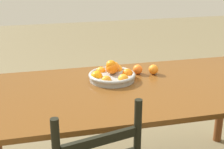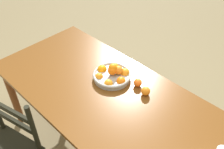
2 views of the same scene
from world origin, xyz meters
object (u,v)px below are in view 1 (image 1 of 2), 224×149
at_px(dining_table, 132,100).
at_px(orange_loose_1, 153,70).
at_px(fruit_bowl, 112,75).
at_px(orange_loose_0, 138,69).

distance_m(dining_table, orange_loose_1, 0.32).
height_order(dining_table, fruit_bowl, fruit_bowl).
relative_size(dining_table, orange_loose_1, 28.84).
bearing_deg(fruit_bowl, dining_table, 121.35).
distance_m(fruit_bowl, orange_loose_0, 0.22).
bearing_deg(orange_loose_1, dining_table, 43.25).
relative_size(dining_table, orange_loose_0, 29.73).
height_order(fruit_bowl, orange_loose_1, fruit_bowl).
height_order(dining_table, orange_loose_1, orange_loose_1).
xyz_separation_m(dining_table, orange_loose_1, (-0.21, -0.20, 0.12)).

